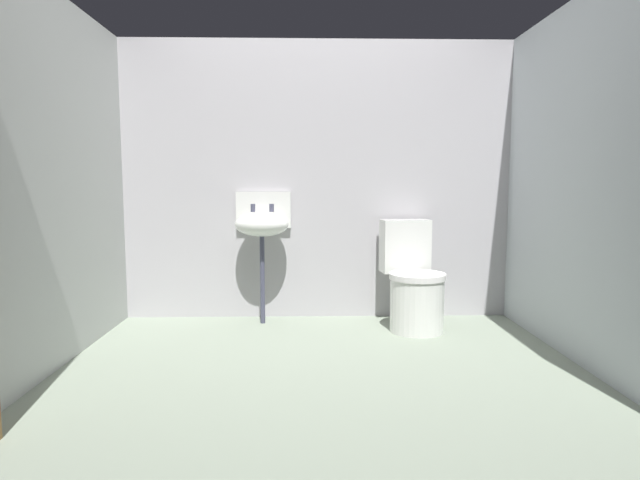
% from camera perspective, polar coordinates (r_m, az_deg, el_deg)
% --- Properties ---
extents(ground_plane, '(3.40, 2.60, 0.08)m').
position_cam_1_polar(ground_plane, '(3.19, 0.13, -13.87)').
color(ground_plane, gray).
extents(wall_back, '(3.40, 0.10, 2.14)m').
position_cam_1_polar(wall_back, '(4.15, -0.30, 6.39)').
color(wall_back, '#B2AEB3').
rests_on(wall_back, ground).
extents(wall_left, '(0.10, 2.40, 2.14)m').
position_cam_1_polar(wall_left, '(3.43, -26.91, 5.79)').
color(wall_left, '#B0B4B0').
rests_on(wall_left, ground).
extents(wall_right, '(0.10, 2.40, 2.14)m').
position_cam_1_polar(wall_right, '(3.50, 26.47, 5.81)').
color(wall_right, '#AAB2B6').
rests_on(wall_right, ground).
extents(toilet_near_wall, '(0.45, 0.63, 0.78)m').
position_cam_1_polar(toilet_near_wall, '(3.89, 10.06, -4.78)').
color(toilet_near_wall, white).
rests_on(toilet_near_wall, ground).
extents(sink, '(0.42, 0.35, 0.99)m').
position_cam_1_polar(sink, '(3.96, -6.29, 1.79)').
color(sink, '#434458').
rests_on(sink, ground).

